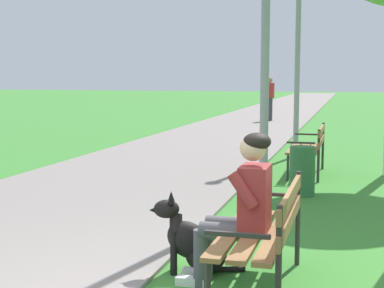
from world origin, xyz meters
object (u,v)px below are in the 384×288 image
object	(u,v)px
park_bench_mid	(310,145)
lamp_post_near	(266,23)
dog_black	(194,243)
litter_bin	(302,171)
person_seated_on_near_bench	(241,204)
lamp_post_mid	(298,41)
pedestrian_distant	(270,99)
park_bench_near	(266,227)

from	to	relation	value
park_bench_mid	lamp_post_near	bearing A→B (deg)	-98.58
dog_black	litter_bin	size ratio (longest dim) A/B	1.16
dog_black	lamp_post_near	world-z (taller)	lamp_post_near
person_seated_on_near_bench	lamp_post_mid	world-z (taller)	lamp_post_mid
person_seated_on_near_bench	litter_bin	xyz separation A→B (m)	(0.17, 3.72, -0.33)
dog_black	pedestrian_distant	bearing A→B (deg)	95.81
lamp_post_mid	park_bench_near	bearing A→B (deg)	-86.24
lamp_post_near	pedestrian_distant	distance (m)	14.18
park_bench_mid	lamp_post_near	size ratio (longest dim) A/B	0.33
litter_bin	pedestrian_distant	xyz separation A→B (m)	(-2.31, 13.08, 0.49)
lamp_post_mid	person_seated_on_near_bench	bearing A→B (deg)	-87.77
lamp_post_mid	pedestrian_distant	bearing A→B (deg)	101.41
lamp_post_near	park_bench_mid	bearing A→B (deg)	81.42
park_bench_mid	park_bench_near	bearing A→B (deg)	-89.42
park_bench_mid	lamp_post_near	distance (m)	3.25
litter_bin	person_seated_on_near_bench	bearing A→B (deg)	-92.61
pedestrian_distant	park_bench_near	bearing A→B (deg)	-82.07
lamp_post_mid	dog_black	bearing A→B (deg)	-91.14
park_bench_mid	pedestrian_distant	distance (m)	11.55
lamp_post_near	litter_bin	xyz separation A→B (m)	(0.42, 0.89, -1.99)
park_bench_mid	person_seated_on_near_bench	world-z (taller)	person_seated_on_near_bench
pedestrian_distant	dog_black	bearing A→B (deg)	-84.19
person_seated_on_near_bench	pedestrian_distant	distance (m)	16.94
person_seated_on_near_bench	lamp_post_near	xyz separation A→B (m)	(-0.25, 2.83, 1.66)
lamp_post_mid	pedestrian_distant	xyz separation A→B (m)	(-1.84, 9.10, -1.57)
park_bench_near	lamp_post_mid	bearing A→B (deg)	93.76
park_bench_mid	dog_black	size ratio (longest dim) A/B	1.84
person_seated_on_near_bench	dog_black	bearing A→B (deg)	154.26
dog_black	litter_bin	bearing A→B (deg)	79.99
person_seated_on_near_bench	park_bench_near	bearing A→B (deg)	-7.34
person_seated_on_near_bench	lamp_post_mid	xyz separation A→B (m)	(-0.30, 7.71, 1.73)
lamp_post_near	litter_bin	size ratio (longest dim) A/B	6.48
park_bench_mid	lamp_post_mid	xyz separation A→B (m)	(-0.45, 2.22, 1.90)
dog_black	park_bench_near	bearing A→B (deg)	-20.34
park_bench_near	dog_black	size ratio (longest dim) A/B	1.84
dog_black	lamp_post_near	distance (m)	3.35
lamp_post_mid	pedestrian_distant	size ratio (longest dim) A/B	2.83
park_bench_mid	lamp_post_mid	distance (m)	2.95
park_bench_near	dog_black	bearing A→B (deg)	159.66
lamp_post_near	pedestrian_distant	xyz separation A→B (m)	(-1.89, 13.97, -1.50)
litter_bin	lamp_post_near	bearing A→B (deg)	-115.21
park_bench_mid	litter_bin	size ratio (longest dim) A/B	2.14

